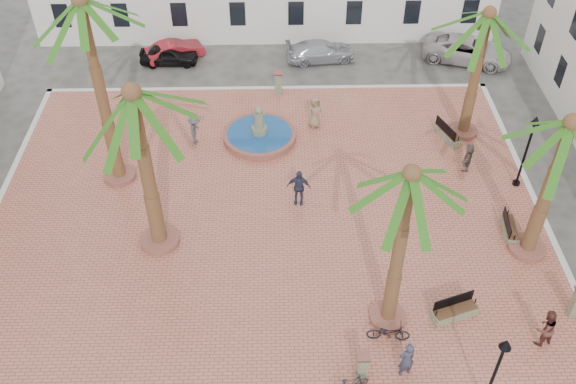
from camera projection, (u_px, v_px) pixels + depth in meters
The scene contains 28 objects.
ground at pixel (267, 217), 30.35m from camera, with size 120.00×120.00×0.00m, color #56544F.
plaza at pixel (267, 216), 30.30m from camera, with size 26.00×22.00×0.15m, color #CA6C56.
kerb_n at pixel (267, 89), 38.47m from camera, with size 26.30×0.30×0.16m, color silver.
kerb_e at pixel (540, 212), 30.51m from camera, with size 0.30×22.30×0.16m, color silver.
fountain at pixel (260, 134), 34.50m from camera, with size 3.96×3.96×2.05m.
palm_nw at pixel (85, 22), 26.61m from camera, with size 5.25×5.25×9.82m.
palm_sw at pixel (135, 113), 24.24m from camera, with size 5.78×5.78×8.39m.
palm_s at pixel (409, 193), 21.26m from camera, with size 4.85×4.85×7.98m.
palm_e at pixel (566, 141), 24.51m from camera, with size 5.40×5.40×7.34m.
palm_ne at pixel (486, 29), 30.94m from camera, with size 5.09×5.09×7.39m.
bench_se at pixel (454, 312), 25.71m from camera, with size 1.98×1.16×1.00m.
bench_e at pixel (509, 229), 29.21m from camera, with size 0.69×1.76×0.91m.
bench_ne at pixel (448, 134), 34.50m from camera, with size 1.24×1.99×1.01m.
lamppost_s at pixel (499, 362), 21.26m from camera, with size 0.42×0.42×3.87m.
lamppost_e at pixel (530, 140), 30.04m from camera, with size 0.45×0.45×4.11m.
bollard_se at pixel (362, 366), 23.36m from camera, with size 0.50×0.50×1.38m.
bollard_n at pixel (278, 82), 37.50m from camera, with size 0.54×0.54×1.42m.
cyclist_a at pixel (407, 359), 23.35m from camera, with size 0.65×0.43×1.78m, color #33354B.
bicycle_a at pixel (388, 332), 24.77m from camera, with size 0.59×1.69×0.89m, color black.
cyclist_b at pixel (545, 328), 24.36m from camera, with size 0.89×0.69×1.82m, color #582C26.
pedestrian_fountain_a at pixel (315, 112), 34.92m from camera, with size 0.91×0.59×1.87m, color #8F7658.
pedestrian_fountain_b at pixel (299, 187), 30.28m from camera, with size 1.13×0.47×1.93m, color #2E334D.
pedestrian_north at pixel (195, 130), 33.86m from camera, with size 1.08×0.62×1.67m, color #47474C.
pedestrian_east at pixel (468, 157), 32.27m from camera, with size 1.44×0.46×1.55m, color brown.
car_black at pixel (169, 55), 40.40m from camera, with size 1.46×3.62×1.23m, color black.
car_red at pixel (175, 50), 40.82m from camera, with size 1.29×3.71×1.22m, color #AE202B.
car_silver at pixel (321, 51), 40.69m from camera, with size 1.79×4.40×1.28m, color silver.
car_white at pixel (468, 50), 40.56m from camera, with size 2.56×5.55×1.54m, color beige.
Camera 1 is at (0.52, -21.77, 21.21)m, focal length 40.00 mm.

